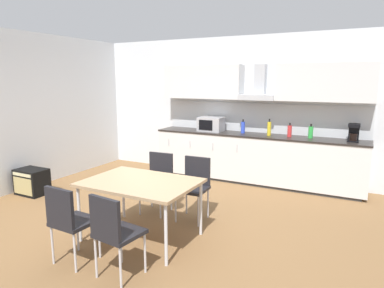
# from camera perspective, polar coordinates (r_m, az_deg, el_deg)

# --- Properties ---
(ground_plane) EXTENTS (8.51, 8.08, 0.02)m
(ground_plane) POSITION_cam_1_polar(r_m,az_deg,el_deg) (4.95, -6.23, -12.59)
(ground_plane) COLOR brown
(wall_back) EXTENTS (6.81, 0.10, 2.77)m
(wall_back) POSITION_cam_1_polar(r_m,az_deg,el_deg) (7.02, 6.05, 6.09)
(wall_back) COLOR silver
(wall_back) RESTS_ON ground_plane
(wall_left) EXTENTS (0.10, 6.47, 2.77)m
(wall_left) POSITION_cam_1_polar(r_m,az_deg,el_deg) (6.63, -27.87, 4.65)
(wall_left) COLOR silver
(wall_left) RESTS_ON ground_plane
(kitchen_counter) EXTENTS (3.94, 0.62, 0.93)m
(kitchen_counter) POSITION_cam_1_polar(r_m,az_deg,el_deg) (6.61, 10.35, -2.36)
(kitchen_counter) COLOR #333333
(kitchen_counter) RESTS_ON ground_plane
(backsplash_tile) EXTENTS (3.92, 0.02, 0.56)m
(backsplash_tile) POSITION_cam_1_polar(r_m,az_deg,el_deg) (6.75, 11.27, 4.27)
(backsplash_tile) COLOR silver
(backsplash_tile) RESTS_ON kitchen_counter
(upper_wall_cabinets) EXTENTS (3.92, 0.40, 0.66)m
(upper_wall_cabinets) POSITION_cam_1_polar(r_m,az_deg,el_deg) (6.57, 11.10, 10.02)
(upper_wall_cabinets) COLOR silver
(microwave) EXTENTS (0.48, 0.35, 0.28)m
(microwave) POSITION_cam_1_polar(r_m,az_deg,el_deg) (6.82, 3.19, 3.32)
(microwave) COLOR #ADADB2
(microwave) RESTS_ON kitchen_counter
(coffee_maker) EXTENTS (0.18, 0.19, 0.30)m
(coffee_maker) POSITION_cam_1_polar(r_m,az_deg,el_deg) (6.26, 25.36, 1.73)
(coffee_maker) COLOR black
(coffee_maker) RESTS_ON kitchen_counter
(bottle_green) EXTENTS (0.08, 0.08, 0.25)m
(bottle_green) POSITION_cam_1_polar(r_m,az_deg,el_deg) (6.35, 19.17, 1.89)
(bottle_green) COLOR green
(bottle_green) RESTS_ON kitchen_counter
(bottle_blue) EXTENTS (0.08, 0.08, 0.27)m
(bottle_blue) POSITION_cam_1_polar(r_m,az_deg,el_deg) (6.63, 8.49, 2.78)
(bottle_blue) COLOR blue
(bottle_blue) RESTS_ON kitchen_counter
(bottle_red) EXTENTS (0.08, 0.08, 0.25)m
(bottle_red) POSITION_cam_1_polar(r_m,az_deg,el_deg) (6.38, 15.96, 2.11)
(bottle_red) COLOR red
(bottle_red) RESTS_ON kitchen_counter
(bottle_yellow) EXTENTS (0.07, 0.07, 0.31)m
(bottle_yellow) POSITION_cam_1_polar(r_m,az_deg,el_deg) (6.43, 12.74, 2.55)
(bottle_yellow) COLOR yellow
(bottle_yellow) RESTS_ON kitchen_counter
(dining_table) EXTENTS (1.34, 0.96, 0.73)m
(dining_table) POSITION_cam_1_polar(r_m,az_deg,el_deg) (4.21, -8.57, -6.72)
(dining_table) COLOR tan
(dining_table) RESTS_ON ground_plane
(chair_near_right) EXTENTS (0.44, 0.44, 0.87)m
(chair_near_right) POSITION_cam_1_polar(r_m,az_deg,el_deg) (3.47, -12.98, -13.53)
(chair_near_right) COLOR black
(chair_near_right) RESTS_ON ground_plane
(chair_far_right) EXTENTS (0.42, 0.42, 0.87)m
(chair_far_right) POSITION_cam_1_polar(r_m,az_deg,el_deg) (4.81, 0.43, -6.32)
(chair_far_right) COLOR black
(chair_far_right) RESTS_ON ground_plane
(chair_near_left) EXTENTS (0.42, 0.42, 0.87)m
(chair_near_left) POSITION_cam_1_polar(r_m,az_deg,el_deg) (3.86, -19.93, -11.38)
(chair_near_left) COLOR black
(chair_near_left) RESTS_ON ground_plane
(chair_far_left) EXTENTS (0.42, 0.42, 0.87)m
(chair_far_left) POSITION_cam_1_polar(r_m,az_deg,el_deg) (5.10, -5.68, -5.38)
(chair_far_left) COLOR black
(chair_far_left) RESTS_ON ground_plane
(guitar_amp) EXTENTS (0.52, 0.37, 0.44)m
(guitar_amp) POSITION_cam_1_polar(r_m,az_deg,el_deg) (6.50, -25.12, -5.70)
(guitar_amp) COLOR black
(guitar_amp) RESTS_ON ground_plane
(pendant_lamp) EXTENTS (0.32, 0.32, 0.22)m
(pendant_lamp) POSITION_cam_1_polar(r_m,az_deg,el_deg) (4.03, -9.02, 9.02)
(pendant_lamp) COLOR silver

